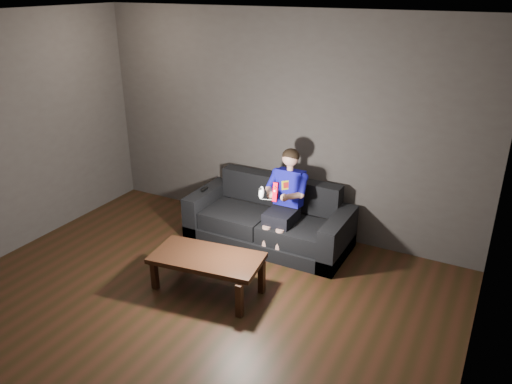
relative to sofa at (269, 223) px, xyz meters
The scene contains 10 objects.
floor 2.04m from the sofa, 92.40° to the right, with size 5.00×5.00×0.00m, color black.
back_wall 1.21m from the sofa, 99.98° to the left, with size 5.00×0.04×2.70m, color #393331.
right_wall 3.34m from the sofa, 39.89° to the right, with size 0.04×5.00×2.70m, color #393331.
ceiling 3.18m from the sofa, 92.40° to the right, with size 5.00×5.00×0.02m, color silver.
sofa is the anchor object (origin of this frame).
child 0.50m from the sofa, 10.41° to the right, with size 0.48×0.59×1.17m.
wii_remote_red 0.89m from the sofa, 57.70° to the right, with size 0.06×0.08×0.21m.
nunchuk_white 0.80m from the sofa, 73.73° to the right, with size 0.07×0.10×0.15m.
wii_remote_black 0.93m from the sofa, behind, with size 0.05×0.14×0.03m.
coffee_table 1.25m from the sofa, 93.99° to the right, with size 1.18×0.71×0.41m.
Camera 1 is at (2.50, -2.85, 2.98)m, focal length 35.00 mm.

